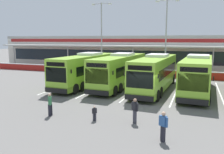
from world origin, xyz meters
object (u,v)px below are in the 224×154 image
at_px(pedestrian_near_bin, 163,125).
at_px(lamp_post_centre, 166,33).
at_px(pedestrian_child, 94,113).
at_px(pedestrian_approaching_bus, 135,110).
at_px(coach_bus_leftmost, 87,70).
at_px(coach_bus_left_centre, 120,71).
at_px(coach_bus_right_centre, 197,75).
at_px(lamp_post_west, 102,33).
at_px(pedestrian_in_dark_coat, 50,104).
at_px(coach_bus_centre, 155,74).

bearing_deg(pedestrian_near_bin, lamp_post_centre, 97.21).
relative_size(pedestrian_child, pedestrian_approaching_bus, 0.62).
height_order(coach_bus_leftmost, coach_bus_left_centre, same).
bearing_deg(pedestrian_child, pedestrian_approaching_bus, 10.68).
relative_size(coach_bus_leftmost, pedestrian_approaching_bus, 7.57).
height_order(coach_bus_right_centre, lamp_post_west, lamp_post_west).
xyz_separation_m(coach_bus_left_centre, lamp_post_west, (-6.25, 9.74, 4.50)).
bearing_deg(lamp_post_centre, pedestrian_in_dark_coat, -103.38).
bearing_deg(lamp_post_centre, coach_bus_centre, -88.08).
bearing_deg(pedestrian_in_dark_coat, pedestrian_child, 2.07).
distance_m(pedestrian_approaching_bus, lamp_post_centre, 21.74).
xyz_separation_m(pedestrian_child, lamp_post_west, (-8.24, 21.36, 5.75)).
distance_m(coach_bus_right_centre, pedestrian_child, 12.97).
bearing_deg(lamp_post_west, lamp_post_centre, 0.98).
xyz_separation_m(coach_bus_leftmost, coach_bus_right_centre, (12.23, 0.17, 0.00)).
bearing_deg(coach_bus_centre, lamp_post_centre, 91.92).
height_order(lamp_post_west, lamp_post_centre, same).
bearing_deg(pedestrian_in_dark_coat, pedestrian_near_bin, -11.05).
bearing_deg(pedestrian_child, pedestrian_in_dark_coat, -177.93).
relative_size(coach_bus_centre, pedestrian_approaching_bus, 7.57).
xyz_separation_m(coach_bus_centre, pedestrian_child, (-2.14, -10.99, -1.24)).
height_order(coach_bus_centre, lamp_post_centre, lamp_post_centre).
height_order(coach_bus_leftmost, pedestrian_in_dark_coat, coach_bus_leftmost).
height_order(coach_bus_leftmost, lamp_post_west, lamp_post_west).
bearing_deg(pedestrian_near_bin, coach_bus_left_centre, 116.75).
xyz_separation_m(coach_bus_centre, lamp_post_west, (-10.38, 10.37, 4.50)).
relative_size(pedestrian_near_bin, lamp_post_centre, 0.15).
distance_m(coach_bus_leftmost, pedestrian_in_dark_coat, 11.55).
distance_m(pedestrian_in_dark_coat, lamp_post_west, 22.68).
relative_size(pedestrian_approaching_bus, lamp_post_west, 0.15).
bearing_deg(coach_bus_centre, pedestrian_near_bin, -78.49).
bearing_deg(lamp_post_west, pedestrian_approaching_bus, -62.49).
bearing_deg(lamp_post_west, coach_bus_right_centre, -34.77).
relative_size(coach_bus_centre, lamp_post_centre, 1.11).
xyz_separation_m(coach_bus_centre, pedestrian_approaching_bus, (0.48, -10.49, -0.91)).
xyz_separation_m(coach_bus_centre, pedestrian_near_bin, (2.58, -12.69, -0.91)).
bearing_deg(coach_bus_right_centre, lamp_post_centre, 113.74).
bearing_deg(coach_bus_leftmost, coach_bus_left_centre, 7.54).
xyz_separation_m(pedestrian_in_dark_coat, lamp_post_centre, (5.15, 21.65, 5.42)).
bearing_deg(pedestrian_near_bin, pedestrian_child, 160.20).
relative_size(coach_bus_left_centre, lamp_post_west, 1.11).
xyz_separation_m(pedestrian_approaching_bus, lamp_post_west, (-10.86, 20.86, 5.42)).
distance_m(coach_bus_leftmost, coach_bus_left_centre, 3.98).
height_order(coach_bus_left_centre, coach_bus_centre, same).
distance_m(coach_bus_left_centre, lamp_post_west, 12.42).
height_order(coach_bus_right_centre, pedestrian_child, coach_bus_right_centre).
bearing_deg(lamp_post_west, pedestrian_near_bin, -60.66).
height_order(coach_bus_centre, pedestrian_near_bin, coach_bus_centre).
bearing_deg(lamp_post_west, pedestrian_in_dark_coat, -77.21).
height_order(coach_bus_right_centre, lamp_post_centre, lamp_post_centre).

